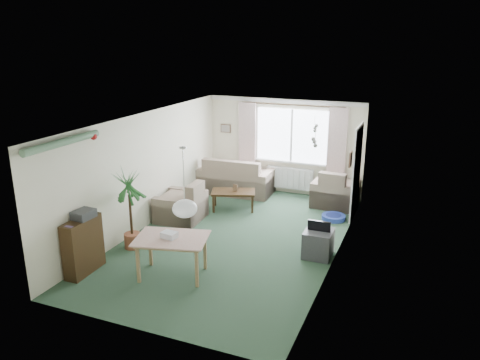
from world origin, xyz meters
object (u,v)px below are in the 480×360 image
at_px(sofa, 236,175).
at_px(coffee_table, 233,200).
at_px(tv_cube, 318,243).
at_px(bookshelf, 83,246).
at_px(pet_bed, 334,217).
at_px(dining_table, 172,257).
at_px(armchair_left, 181,201).
at_px(houseplant, 130,209).
at_px(armchair_corner, 336,187).

distance_m(sofa, coffee_table, 1.28).
height_order(sofa, tv_cube, sofa).
bearing_deg(bookshelf, pet_bed, 47.18).
bearing_deg(dining_table, pet_bed, 60.51).
relative_size(sofa, armchair_left, 1.93).
bearing_deg(bookshelf, houseplant, 78.39).
distance_m(armchair_left, pet_bed, 3.38).
xyz_separation_m(coffee_table, houseplant, (-0.97, -2.63, 0.55)).
height_order(armchair_left, dining_table, armchair_left).
bearing_deg(armchair_corner, tv_cube, 98.31).
xyz_separation_m(houseplant, pet_bed, (3.26, 2.87, -0.72)).
distance_m(coffee_table, tv_cube, 2.90).
bearing_deg(houseplant, armchair_corner, 50.71).
bearing_deg(houseplant, dining_table, -27.68).
height_order(armchair_corner, armchair_left, armchair_corner).
height_order(armchair_left, coffee_table, armchair_left).
relative_size(armchair_corner, houseplant, 0.64).
bearing_deg(armchair_corner, houseplant, 54.04).
distance_m(armchair_left, dining_table, 2.54).
bearing_deg(pet_bed, sofa, 160.74).
distance_m(dining_table, tv_cube, 2.66).
height_order(armchair_corner, pet_bed, armchair_corner).
height_order(coffee_table, pet_bed, coffee_table).
height_order(coffee_table, bookshelf, bookshelf).
bearing_deg(armchair_left, houseplant, -8.26).
bearing_deg(sofa, armchair_corner, 177.04).
distance_m(armchair_corner, houseplant, 4.91).
distance_m(armchair_corner, bookshelf, 5.92).
height_order(armchair_corner, tv_cube, armchair_corner).
xyz_separation_m(coffee_table, bookshelf, (-1.16, -3.75, 0.26)).
relative_size(bookshelf, pet_bed, 1.87).
height_order(armchair_corner, houseplant, houseplant).
distance_m(armchair_left, houseplant, 1.66).
distance_m(tv_cube, pet_bed, 1.90).
height_order(sofa, houseplant, houseplant).
xyz_separation_m(armchair_left, houseplant, (-0.15, -1.62, 0.35)).
height_order(houseplant, pet_bed, houseplant).
distance_m(coffee_table, dining_table, 3.31).
distance_m(sofa, dining_table, 4.54).
xyz_separation_m(dining_table, tv_cube, (2.09, 1.64, -0.09)).
xyz_separation_m(bookshelf, houseplant, (0.19, 1.12, 0.30)).
bearing_deg(armchair_corner, pet_bed, 102.94).
bearing_deg(houseplant, coffee_table, 69.78).
xyz_separation_m(sofa, pet_bed, (2.71, -0.95, -0.41)).
relative_size(sofa, pet_bed, 3.62).
bearing_deg(armchair_left, coffee_table, 138.09).
xyz_separation_m(bookshelf, tv_cube, (3.54, 2.10, -0.23)).
bearing_deg(pet_bed, houseplant, -138.63).
bearing_deg(pet_bed, armchair_corner, 99.61).
bearing_deg(armchair_left, dining_table, 23.04).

